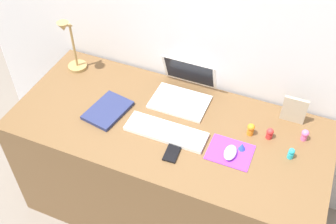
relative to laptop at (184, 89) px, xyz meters
name	(u,v)px	position (x,y,z in m)	size (l,w,h in m)	color
ground_plane	(168,205)	(0.01, -0.23, -0.79)	(6.00, 6.00, 0.00)	slate
back_wall	(195,77)	(0.01, 0.16, -0.04)	(2.83, 0.05, 1.50)	silver
desk	(168,169)	(0.01, -0.23, -0.42)	(1.63, 0.72, 0.74)	brown
laptop	(184,89)	(0.00, 0.00, 0.00)	(0.30, 0.28, 0.20)	white
keyboard	(166,132)	(0.02, -0.29, -0.04)	(0.41, 0.13, 0.02)	white
mousepad	(230,152)	(0.35, -0.29, -0.05)	(0.21, 0.17, 0.00)	purple
mouse	(230,153)	(0.35, -0.31, -0.03)	(0.06, 0.10, 0.03)	white
cell_phone	(173,151)	(0.09, -0.39, -0.05)	(0.06, 0.13, 0.01)	black
desk_lamp	(71,47)	(-0.67, -0.03, 0.11)	(0.11, 0.14, 0.34)	#A5844C
notebook_pad	(108,110)	(-0.32, -0.27, -0.04)	(0.17, 0.24, 0.02)	navy
picture_frame	(294,110)	(0.58, 0.04, 0.02)	(0.12, 0.02, 0.15)	#B2A58C
toy_figurine_cyan	(291,153)	(0.62, -0.21, -0.02)	(0.03, 0.03, 0.06)	#28B7CC
toy_figurine_orange	(251,129)	(0.40, -0.14, -0.02)	(0.04, 0.04, 0.07)	orange
toy_figurine_red	(270,133)	(0.50, -0.12, -0.02)	(0.04, 0.04, 0.06)	red
toy_figurine_pink	(305,135)	(0.66, -0.07, -0.02)	(0.04, 0.04, 0.06)	pink
toy_figurine_blue	(242,147)	(0.39, -0.25, -0.03)	(0.04, 0.04, 0.04)	blue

